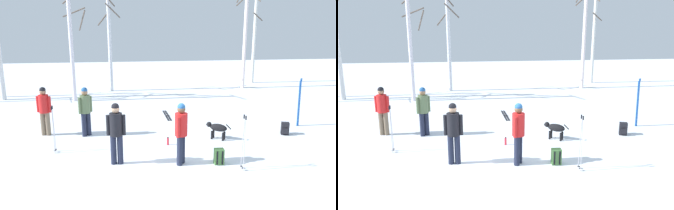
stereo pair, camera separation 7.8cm
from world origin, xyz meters
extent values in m
plane|color=white|center=(0.00, 0.00, 0.00)|extent=(60.00, 60.00, 0.00)
cylinder|color=#1E2338|center=(-2.56, 2.60, 0.41)|extent=(0.16, 0.16, 0.82)
cylinder|color=#1E2338|center=(-2.41, 2.70, 0.41)|extent=(0.16, 0.16, 0.82)
cylinder|color=#566B47|center=(-2.49, 2.65, 1.13)|extent=(0.34, 0.34, 0.62)
sphere|color=#997051|center=(-2.49, 2.65, 1.55)|extent=(0.22, 0.22, 0.22)
sphere|color=#265999|center=(-2.49, 2.65, 1.61)|extent=(0.21, 0.21, 0.21)
cylinder|color=#566B47|center=(-2.66, 2.53, 1.11)|extent=(0.10, 0.10, 0.56)
cylinder|color=#566B47|center=(-2.32, 2.77, 1.11)|extent=(0.10, 0.10, 0.56)
cylinder|color=#1E2338|center=(0.24, -0.32, 0.41)|extent=(0.16, 0.16, 0.82)
cylinder|color=#1E2338|center=(0.34, -0.17, 0.41)|extent=(0.16, 0.16, 0.82)
cylinder|color=red|center=(0.29, -0.24, 1.13)|extent=(0.34, 0.34, 0.62)
sphere|color=brown|center=(0.29, -0.24, 1.55)|extent=(0.22, 0.22, 0.22)
sphere|color=#265999|center=(0.29, -0.24, 1.61)|extent=(0.21, 0.21, 0.21)
cylinder|color=red|center=(0.17, -0.42, 1.11)|extent=(0.10, 0.10, 0.56)
cylinder|color=red|center=(0.40, -0.07, 1.11)|extent=(0.10, 0.10, 0.56)
cylinder|color=#1E2338|center=(-1.53, 0.05, 0.41)|extent=(0.16, 0.16, 0.82)
cylinder|color=#1E2338|center=(-1.35, 0.04, 0.41)|extent=(0.16, 0.16, 0.82)
cylinder|color=black|center=(-1.44, 0.04, 1.13)|extent=(0.34, 0.34, 0.62)
sphere|color=tan|center=(-1.44, 0.04, 1.55)|extent=(0.22, 0.22, 0.22)
sphere|color=black|center=(-1.44, 0.04, 1.61)|extent=(0.21, 0.21, 0.21)
cylinder|color=black|center=(-1.65, 0.06, 1.11)|extent=(0.10, 0.10, 0.56)
cylinder|color=black|center=(-1.23, 0.03, 1.11)|extent=(0.10, 0.10, 0.56)
cylinder|color=#72604C|center=(-3.82, 2.92, 0.41)|extent=(0.16, 0.16, 0.82)
cylinder|color=#72604C|center=(-3.99, 2.96, 0.41)|extent=(0.16, 0.16, 0.82)
cylinder|color=red|center=(-3.90, 2.94, 1.13)|extent=(0.34, 0.34, 0.62)
sphere|color=#997051|center=(-3.90, 2.94, 1.55)|extent=(0.22, 0.22, 0.22)
sphere|color=black|center=(-3.90, 2.94, 1.61)|extent=(0.21, 0.21, 0.21)
cylinder|color=red|center=(-3.70, 2.89, 1.11)|extent=(0.10, 0.10, 0.56)
cylinder|color=red|center=(-4.11, 2.99, 1.11)|extent=(0.10, 0.10, 0.56)
ellipsoid|color=black|center=(1.93, 1.56, 0.41)|extent=(0.61, 0.54, 0.26)
sphere|color=black|center=(1.66, 1.76, 0.48)|extent=(0.18, 0.18, 0.18)
ellipsoid|color=black|center=(1.61, 1.80, 0.46)|extent=(0.12, 0.11, 0.06)
cylinder|color=black|center=(2.21, 1.34, 0.49)|extent=(0.17, 0.15, 0.17)
cylinder|color=black|center=(1.73, 1.61, 0.14)|extent=(0.07, 0.07, 0.28)
cylinder|color=black|center=(1.82, 1.74, 0.14)|extent=(0.07, 0.07, 0.28)
cylinder|color=black|center=(2.04, 1.37, 0.14)|extent=(0.07, 0.07, 0.28)
cylinder|color=black|center=(2.13, 1.50, 0.14)|extent=(0.07, 0.07, 0.28)
cube|color=blue|center=(5.40, 2.55, 0.88)|extent=(0.13, 0.08, 1.76)
cube|color=blue|center=(5.40, 2.55, 1.80)|extent=(0.06, 0.04, 0.10)
cube|color=blue|center=(5.45, 2.58, 0.88)|extent=(0.13, 0.08, 1.76)
cube|color=blue|center=(5.45, 2.58, 1.80)|extent=(0.06, 0.04, 0.10)
cube|color=black|center=(0.64, 4.86, 0.01)|extent=(0.07, 1.68, 0.02)
cube|color=#333338|center=(0.64, 4.81, 0.03)|extent=(0.06, 0.12, 0.03)
cube|color=black|center=(0.74, 4.86, 0.01)|extent=(0.07, 1.68, 0.02)
cube|color=#333338|center=(0.74, 4.81, 0.03)|extent=(0.06, 0.12, 0.03)
cylinder|color=#B2B2BC|center=(1.82, -0.81, 0.69)|extent=(0.02, 0.10, 1.38)
cylinder|color=black|center=(1.82, -0.81, 1.44)|extent=(0.04, 0.04, 0.10)
cylinder|color=black|center=(1.82, -0.81, 0.07)|extent=(0.07, 0.07, 0.01)
cylinder|color=#B2B2BC|center=(1.82, -0.92, 0.69)|extent=(0.02, 0.10, 1.38)
cylinder|color=black|center=(1.82, -0.92, 1.44)|extent=(0.04, 0.04, 0.10)
cylinder|color=black|center=(1.82, -0.92, 0.07)|extent=(0.07, 0.07, 0.01)
cylinder|color=#B2B2BC|center=(-3.29, 1.25, 0.67)|extent=(0.02, 0.10, 1.33)
cylinder|color=black|center=(-3.29, 1.25, 1.38)|extent=(0.04, 0.04, 0.10)
cylinder|color=black|center=(-3.29, 1.25, 0.07)|extent=(0.07, 0.07, 0.01)
cylinder|color=#B2B2BC|center=(-3.29, 1.14, 0.67)|extent=(0.02, 0.10, 1.33)
cylinder|color=black|center=(-3.29, 1.14, 1.38)|extent=(0.04, 0.04, 0.10)
cylinder|color=black|center=(-3.29, 1.14, 0.07)|extent=(0.07, 0.07, 0.01)
cube|color=#4C7F3F|center=(1.32, -0.41, 0.22)|extent=(0.27, 0.22, 0.44)
cube|color=#4C7F3F|center=(1.33, -0.28, 0.15)|extent=(0.20, 0.07, 0.20)
cube|color=black|center=(1.38, -0.53, 0.22)|extent=(0.04, 0.03, 0.37)
cube|color=black|center=(1.24, -0.52, 0.22)|extent=(0.04, 0.03, 0.37)
cube|color=black|center=(4.42, 1.68, 0.22)|extent=(0.31, 0.28, 0.44)
cube|color=black|center=(4.37, 1.56, 0.15)|extent=(0.20, 0.13, 0.20)
cube|color=black|center=(4.40, 1.82, 0.22)|extent=(0.04, 0.04, 0.37)
cube|color=black|center=(4.53, 1.76, 0.22)|extent=(0.04, 0.04, 0.37)
cylinder|color=red|center=(0.17, 1.27, 0.12)|extent=(0.07, 0.07, 0.24)
cylinder|color=black|center=(0.17, 1.27, 0.25)|extent=(0.05, 0.05, 0.02)
cylinder|color=silver|center=(-3.61, 8.54, 3.06)|extent=(0.20, 0.20, 6.12)
cylinder|color=brown|center=(-3.03, 8.75, 4.08)|extent=(0.50, 1.22, 0.98)
cylinder|color=brown|center=(-3.45, 9.12, 4.50)|extent=(1.20, 0.39, 0.50)
cylinder|color=silver|center=(-1.75, 11.16, 3.26)|extent=(0.21, 0.21, 6.53)
cylinder|color=brown|center=(-1.67, 10.88, 5.27)|extent=(0.63, 0.26, 0.69)
cylinder|color=brown|center=(-2.05, 11.48, 4.32)|extent=(0.73, 0.68, 0.90)
cylinder|color=brown|center=(-1.50, 10.77, 4.71)|extent=(0.86, 0.59, 0.81)
cylinder|color=silver|center=(6.56, 10.88, 3.98)|extent=(0.22, 0.22, 7.96)
cylinder|color=brown|center=(6.40, 11.27, 5.41)|extent=(0.87, 0.41, 0.70)
cylinder|color=silver|center=(8.03, 12.80, 3.33)|extent=(0.22, 0.22, 6.66)
cylinder|color=brown|center=(8.05, 12.47, 4.51)|extent=(0.71, 0.11, 0.57)
camera|label=1|loc=(-1.34, -8.20, 3.57)|focal=33.80mm
camera|label=2|loc=(-1.26, -8.21, 3.57)|focal=33.80mm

